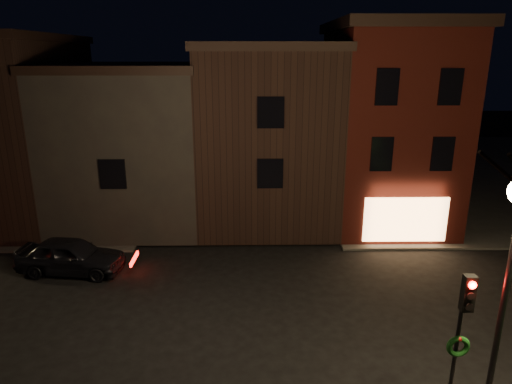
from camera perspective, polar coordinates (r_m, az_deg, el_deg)
The scene contains 8 objects.
ground at distance 17.44m, azimuth -2.60°, elevation -14.28°, with size 120.00×120.00×0.00m, color black.
sidewalk_far_right at distance 40.95m, azimuth 27.57°, elevation 2.34°, with size 30.00×30.00×0.12m, color #2D2B28.
corner_building at distance 25.75m, azimuth 16.16°, elevation 8.17°, with size 6.50×8.50×10.50m.
row_building_a at distance 25.77m, azimuth 1.30°, elevation 7.56°, with size 7.30×10.30×9.40m.
row_building_b at distance 26.59m, azimuth -14.61°, elevation 6.22°, with size 7.80×10.30×8.40m.
row_building_c at distance 29.06m, azimuth -28.86°, elevation 7.05°, with size 7.30×10.30×9.90m.
traffic_signal at distance 12.35m, azimuth 24.32°, elevation -14.99°, with size 0.58×0.38×4.05m.
parked_car_a at distance 21.16m, azimuth -22.14°, elevation -7.38°, with size 1.81×4.50×1.53m, color black.
Camera 1 is at (0.55, -14.90, 9.03)m, focal length 32.00 mm.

